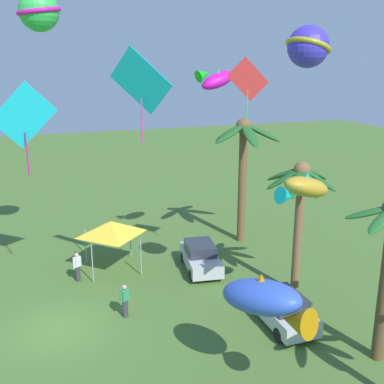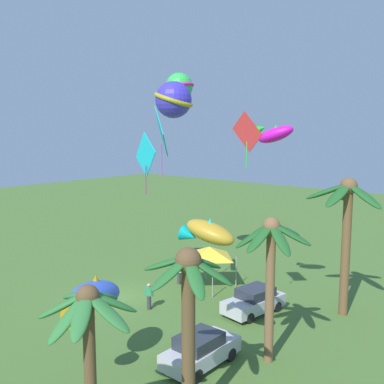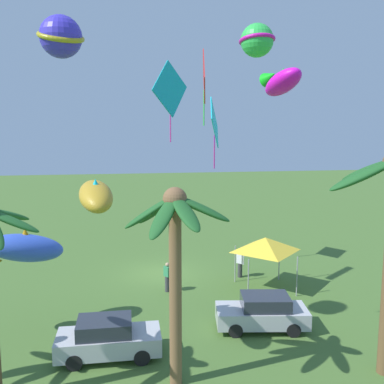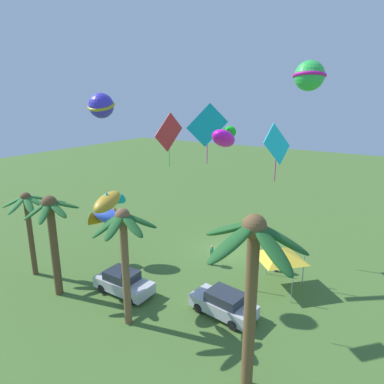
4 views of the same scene
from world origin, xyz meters
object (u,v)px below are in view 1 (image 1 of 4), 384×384
(kite_fish_0, at_px, (216,79))
(kite_ball_7, at_px, (39,11))
(festival_tent, at_px, (111,228))
(kite_ball_4, at_px, (308,47))
(palm_tree_1, at_px, (243,151))
(spectator_1, at_px, (125,301))
(kite_fish_2, at_px, (265,300))
(kite_diamond_3, at_px, (248,80))
(palm_tree_2, at_px, (300,195))
(kite_diamond_1, at_px, (141,82))
(parked_car_0, at_px, (201,257))
(spectator_0, at_px, (77,267))
(parked_car_1, at_px, (282,308))
(kite_fish_6, at_px, (304,188))
(kite_diamond_5, at_px, (23,117))

(kite_fish_0, distance_m, kite_ball_7, 9.09)
(festival_tent, relative_size, kite_ball_4, 1.40)
(palm_tree_1, xyz_separation_m, kite_ball_7, (1.33, -11.49, 7.59))
(spectator_1, height_order, kite_fish_2, kite_fish_2)
(kite_fish_0, xyz_separation_m, kite_diamond_3, (3.05, 0.30, 0.06))
(palm_tree_2, xyz_separation_m, kite_fish_0, (-4.41, -2.57, 5.30))
(kite_diamond_1, relative_size, kite_fish_2, 1.00)
(parked_car_0, xyz_separation_m, kite_diamond_1, (3.49, -3.99, 9.70))
(spectator_0, height_order, kite_diamond_1, kite_diamond_1)
(parked_car_1, distance_m, kite_fish_2, 5.43)
(kite_diamond_1, bearing_deg, parked_car_0, 131.20)
(spectator_1, xyz_separation_m, kite_fish_6, (3.20, 6.93, 5.48))
(festival_tent, xyz_separation_m, kite_ball_4, (9.49, 5.61, 9.29))
(palm_tree_1, distance_m, festival_tent, 9.44)
(spectator_1, bearing_deg, parked_car_1, 65.28)
(palm_tree_1, xyz_separation_m, parked_car_1, (9.72, -2.67, -5.20))
(parked_car_1, height_order, kite_fish_2, kite_fish_2)
(kite_fish_0, relative_size, kite_fish_2, 0.64)
(parked_car_0, bearing_deg, kite_diamond_5, -87.84)
(kite_ball_4, xyz_separation_m, kite_fish_6, (-1.05, 0.91, -5.47))
(spectator_0, bearing_deg, kite_ball_4, 41.30)
(spectator_1, distance_m, kite_fish_2, 7.92)
(kite_fish_2, relative_size, kite_ball_7, 1.53)
(festival_tent, distance_m, kite_fish_2, 12.23)
(palm_tree_2, bearing_deg, kite_fish_2, -40.16)
(palm_tree_2, height_order, festival_tent, palm_tree_2)
(palm_tree_2, height_order, kite_diamond_1, kite_diamond_1)
(spectator_0, xyz_separation_m, kite_ball_4, (8.69, 7.63, 10.95))
(kite_fish_0, bearing_deg, parked_car_0, -76.19)
(kite_fish_6, bearing_deg, parked_car_0, -164.51)
(spectator_1, relative_size, kite_diamond_3, 0.57)
(kite_fish_2, bearing_deg, parked_car_1, 141.15)
(kite_diamond_1, height_order, kite_fish_6, kite_diamond_1)
(parked_car_0, distance_m, kite_ball_4, 13.56)
(spectator_0, bearing_deg, parked_car_0, 82.78)
(kite_fish_6, bearing_deg, kite_fish_0, -171.88)
(parked_car_0, height_order, spectator_1, spectator_1)
(spectator_1, relative_size, kite_ball_7, 0.62)
(parked_car_0, xyz_separation_m, kite_diamond_3, (2.83, 1.18, 9.71))
(kite_ball_7, bearing_deg, kite_diamond_5, -27.46)
(kite_ball_4, bearing_deg, festival_tent, -149.44)
(kite_fish_0, height_order, kite_fish_2, kite_fish_0)
(kite_diamond_5, bearing_deg, palm_tree_1, 105.53)
(kite_fish_0, xyz_separation_m, kite_diamond_5, (0.54, -9.50, -1.50))
(kite_diamond_5, bearing_deg, parked_car_1, 58.05)
(parked_car_0, bearing_deg, parked_car_1, 11.59)
(kite_fish_6, height_order, kite_ball_7, kite_ball_7)
(palm_tree_2, height_order, parked_car_0, palm_tree_2)
(palm_tree_1, relative_size, kite_fish_2, 2.03)
(palm_tree_1, bearing_deg, kite_diamond_5, -74.47)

